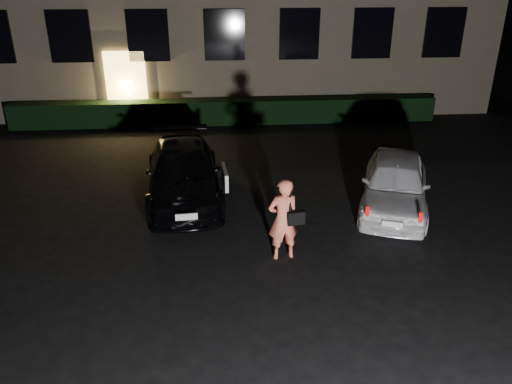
{
  "coord_description": "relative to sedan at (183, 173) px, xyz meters",
  "views": [
    {
      "loc": [
        -0.36,
        -6.94,
        5.13
      ],
      "look_at": [
        0.36,
        2.0,
        1.08
      ],
      "focal_mm": 35.0,
      "sensor_mm": 36.0,
      "label": 1
    }
  ],
  "objects": [
    {
      "name": "sedan",
      "position": [
        0.0,
        0.0,
        0.0
      ],
      "size": [
        2.08,
        4.41,
        1.23
      ],
      "rotation": [
        0.0,
        0.0,
        0.08
      ],
      "color": "black",
      "rests_on": "ground"
    },
    {
      "name": "hatch",
      "position": [
        4.87,
        -1.05,
        -0.0
      ],
      "size": [
        2.6,
        3.88,
        1.23
      ],
      "rotation": [
        0.0,
        0.0,
        -0.35
      ],
      "color": "white",
      "rests_on": "ground"
    },
    {
      "name": "man",
      "position": [
        2.03,
        -2.99,
        0.21
      ],
      "size": [
        0.73,
        0.49,
        1.64
      ],
      "rotation": [
        0.0,
        0.0,
        3.32
      ],
      "color": "#F47458",
      "rests_on": "ground"
    },
    {
      "name": "ground",
      "position": [
        1.2,
        -4.29,
        -0.62
      ],
      "size": [
        80.0,
        80.0,
        0.0
      ],
      "primitive_type": "plane",
      "color": "black",
      "rests_on": "ground"
    },
    {
      "name": "hedge",
      "position": [
        1.2,
        6.21,
        -0.19
      ],
      "size": [
        15.0,
        0.7,
        0.85
      ],
      "primitive_type": "cube",
      "color": "black",
      "rests_on": "ground"
    }
  ]
}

